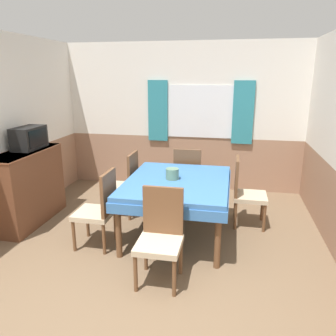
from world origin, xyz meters
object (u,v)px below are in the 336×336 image
object	(u,v)px
chair_head_near	(161,234)
chair_left_far	(125,183)
dining_table	(177,187)
chair_right_far	(245,191)
chair_head_window	(188,176)
sideboard	(28,187)
tv	(29,138)
chair_left_near	(100,208)
vase	(172,174)

from	to	relation	value
chair_head_near	chair_left_far	world-z (taller)	same
dining_table	chair_right_far	size ratio (longest dim) A/B	1.64
chair_head_window	sideboard	bearing A→B (deg)	-154.22
tv	chair_left_near	bearing A→B (deg)	-25.99
dining_table	chair_left_near	size ratio (longest dim) A/B	1.64
chair_head_near	tv	world-z (taller)	tv
dining_table	sideboard	bearing A→B (deg)	-179.15
tv	vase	xyz separation A→B (m)	(2.06, -0.12, -0.37)
vase	dining_table	bearing A→B (deg)	-13.27
chair_right_far	vase	size ratio (longest dim) A/B	5.72
chair_left_near	chair_right_far	bearing A→B (deg)	-60.91
chair_right_far	vase	bearing A→B (deg)	-63.63
chair_left_near	vase	size ratio (longest dim) A/B	5.72
dining_table	tv	size ratio (longest dim) A/B	3.09
chair_left_near	tv	world-z (taller)	tv
chair_left_near	vase	world-z (taller)	chair_left_near
vase	chair_right_far	bearing A→B (deg)	26.37
chair_left_near	dining_table	bearing A→B (deg)	-60.91
chair_head_near	chair_head_window	xyz separation A→B (m)	(0.00, 1.99, 0.00)
chair_head_near	sideboard	bearing A→B (deg)	-24.37
dining_table	chair_left_near	distance (m)	1.00
dining_table	sideboard	xyz separation A→B (m)	(-2.13, -0.03, -0.13)
chair_right_far	vase	world-z (taller)	chair_right_far
chair_right_far	sideboard	xyz separation A→B (m)	(-2.99, -0.51, 0.03)
chair_left_near	chair_head_window	bearing A→B (deg)	-30.38
chair_head_near	sideboard	distance (m)	2.34
tv	chair_left_far	bearing A→B (deg)	15.42
sideboard	tv	distance (m)	0.69
chair_left_far	vase	bearing A→B (deg)	-120.34
chair_right_far	chair_head_near	bearing A→B (deg)	-30.38
dining_table	vase	distance (m)	0.19
chair_head_window	chair_left_far	bearing A→B (deg)	-149.33
sideboard	tv	xyz separation A→B (m)	(-0.00, 0.17, 0.67)
sideboard	vase	bearing A→B (deg)	1.36
chair_left_far	vase	size ratio (longest dim) A/B	5.72
chair_right_far	chair_left_near	distance (m)	1.98
dining_table	tv	distance (m)	2.20
dining_table	chair_head_window	xyz separation A→B (m)	(0.00, 1.00, -0.15)
vase	tv	bearing A→B (deg)	176.75
vase	chair_left_near	bearing A→B (deg)	-147.87
chair_right_far	chair_head_window	xyz separation A→B (m)	(-0.87, 0.51, 0.00)
chair_left_near	chair_head_near	bearing A→B (deg)	-120.67
sideboard	vase	distance (m)	2.08
chair_head_near	chair_head_window	world-z (taller)	same
chair_left_far	sideboard	xyz separation A→B (m)	(-1.26, -0.51, 0.03)
chair_left_near	chair_left_far	bearing A→B (deg)	0.00
dining_table	chair_head_window	size ratio (longest dim) A/B	1.64
chair_right_far	tv	bearing A→B (deg)	-83.37
dining_table	chair_left_far	distance (m)	1.00
chair_left_far	tv	bearing A→B (deg)	105.42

